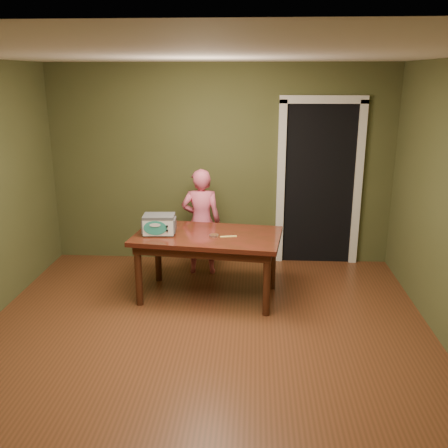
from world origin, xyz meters
TOP-DOWN VIEW (x-y plane):
  - floor at (0.00, 0.00)m, footprint 5.00×5.00m
  - room_shell at (0.00, 0.00)m, footprint 4.52×5.02m
  - doorway at (1.30, 2.78)m, footprint 1.10×0.66m
  - dining_table at (-0.05, 1.26)m, footprint 1.69×1.08m
  - toy_oven at (-0.59, 1.23)m, footprint 0.38×0.27m
  - baking_pan at (0.02, 1.19)m, footprint 0.10×0.10m
  - spatula at (0.18, 1.18)m, footprint 0.18×0.06m
  - child at (-0.20, 1.99)m, footprint 0.51×0.34m

SIDE VIEW (x-z plane):
  - floor at x=0.00m, z-range 0.00..0.00m
  - dining_table at x=-0.05m, z-range 0.28..1.03m
  - child at x=-0.20m, z-range 0.00..1.35m
  - spatula at x=0.18m, z-range 0.75..0.76m
  - baking_pan at x=0.02m, z-range 0.75..0.77m
  - toy_oven at x=-0.59m, z-range 0.76..0.98m
  - doorway at x=1.30m, z-range -0.07..2.18m
  - room_shell at x=0.00m, z-range 0.40..3.01m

